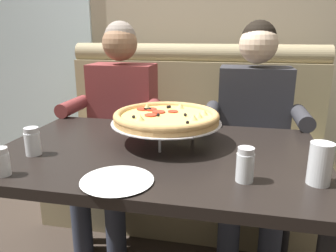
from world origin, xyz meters
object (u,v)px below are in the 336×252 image
Objects in this scene: diner_left at (118,117)px; pizza at (166,118)px; plate_near_left at (117,179)px; booth_bench at (189,155)px; drinking_glass at (320,166)px; diner_right at (253,125)px; shaker_pepper_flakes at (33,143)px; shaker_parmesan at (2,164)px; dining_table at (158,171)px; patio_chair at (89,96)px; shaker_oregano at (245,167)px.

diner_left is 0.68m from pizza.
diner_left is at bearing 110.44° from plate_near_left.
booth_bench is at bearing 91.14° from pizza.
drinking_glass is at bearing -62.19° from booth_bench.
diner_right reaches higher than shaker_pepper_flakes.
booth_bench is 13.23× the size of drinking_glass.
shaker_parmesan is at bearing -109.95° from booth_bench.
booth_bench reaches higher than dining_table.
dining_table is 0.23m from pizza.
plate_near_left is (-0.06, -0.31, 0.10)m from dining_table.
plate_near_left is (-0.46, -0.93, 0.05)m from diner_right.
plate_near_left is 2.76m from patio_chair.
booth_bench is 2.07× the size of patio_chair.
dining_table is at bearing 18.09° from shaker_pepper_flakes.
plate_near_left is (-0.40, -0.09, -0.04)m from shaker_oregano.
shaker_pepper_flakes reaches higher than dining_table.
booth_bench is at bearing 90.00° from dining_table.
diner_left is 1.48× the size of patio_chair.
shaker_parmesan is (-0.44, -0.34, 0.13)m from dining_table.
drinking_glass is (0.23, 0.03, 0.01)m from shaker_oregano.
shaker_pepper_flakes is at bearing 158.30° from plate_near_left.
plate_near_left is (0.39, 0.03, -0.03)m from shaker_parmesan.
booth_bench is 1.20m from shaker_pepper_flakes.
drinking_glass reaches higher than shaker_pepper_flakes.
dining_table is 11.45× the size of shaker_oregano.
patio_chair is at bearing 110.67° from shaker_pepper_flakes.
diner_left reaches higher than shaker_pepper_flakes.
shaker_parmesan is 0.79m from shaker_oregano.
pizza is 4.13× the size of shaker_oregano.
shaker_parmesan is 0.11× the size of patio_chair.
patio_chair is (-1.66, 2.35, -0.28)m from shaker_oregano.
dining_table is 13.49× the size of shaker_parmesan.
diner_left reaches higher than patio_chair.
drinking_glass reaches higher than shaker_parmesan.
shaker_oregano is at bearing -44.54° from pizza.
shaker_oregano is at bearing -72.87° from booth_bench.
pizza is 4.29× the size of shaker_pepper_flakes.
patio_chair is (-1.33, 2.03, -0.34)m from pizza.
dining_table is 1.01× the size of diner_left.
diner_left is at bearing 131.55° from shaker_oregano.
booth_bench is 1.25m from plate_near_left.
plate_near_left is (-0.07, -0.41, -0.10)m from pizza.
diner_left is at bearing 85.80° from shaker_pepper_flakes.
shaker_parmesan is 0.19m from shaker_pepper_flakes.
diner_right reaches higher than patio_chair.
diner_left reaches higher than shaker_oregano.
diner_left is 0.77m from shaker_pepper_flakes.
diner_right is (0.40, 0.62, 0.05)m from dining_table.
diner_right reaches higher than dining_table.
shaker_oregano is at bearing 12.83° from plate_near_left.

